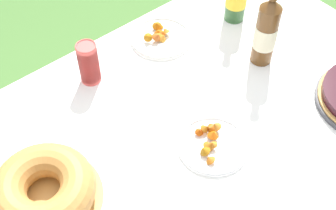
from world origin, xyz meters
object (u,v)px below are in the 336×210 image
Objects in this scene: bundt_cake at (44,190)px; cup_stack at (89,63)px; snack_plate_left at (161,37)px; cider_bottle_amber at (266,31)px; snack_plate_right at (213,144)px.

cup_stack is (0.37, 0.32, 0.03)m from bundt_cake.
bundt_cake is 1.39× the size of snack_plate_left.
snack_plate_left is (0.32, 0.01, -0.07)m from cup_stack.
bundt_cake is 0.91m from cider_bottle_amber.
cup_stack reaches higher than bundt_cake.
cup_stack is at bearing 105.11° from snack_plate_right.
bundt_cake is 0.77m from snack_plate_left.
cup_stack reaches higher than snack_plate_left.
bundt_cake is 0.49m from cup_stack.
cider_bottle_amber is at bearing 23.09° from snack_plate_right.
cider_bottle_amber reaches higher than snack_plate_right.
snack_plate_right is (-0.41, -0.17, -0.12)m from cider_bottle_amber.
cup_stack is 0.33m from snack_plate_left.
cider_bottle_amber reaches higher than snack_plate_left.
cup_stack is 0.71× the size of snack_plate_right.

